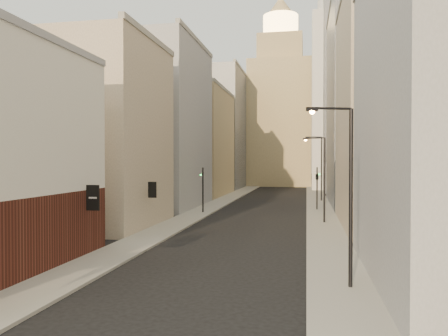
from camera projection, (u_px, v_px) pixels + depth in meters
sidewalk_left at (229, 198)px, 65.68m from camera, size 3.00×140.00×0.15m
sidewalk_right at (317, 200)px, 63.26m from camera, size 3.00×140.00×0.15m
left_bldg_beige at (109, 135)px, 38.08m from camera, size 8.00×12.00×16.00m
left_bldg_grey at (167, 126)px, 53.76m from camera, size 8.00×16.00×20.00m
left_bldg_tan at (201, 144)px, 71.47m from camera, size 8.00×18.00×17.00m
left_bldg_wingrid at (224, 131)px, 91.05m from camera, size 8.00×20.00×24.00m
right_bldg_beige at (390, 111)px, 37.50m from camera, size 8.00×16.00×20.00m
right_bldg_wingrid at (361, 105)px, 57.10m from camera, size 8.00×20.00×26.00m
highrise at (376, 56)px, 83.26m from camera, size 21.00×23.00×51.20m
clock_tower at (280, 109)px, 100.69m from camera, size 14.00×14.00×44.90m
white_tower at (333, 94)px, 84.88m from camera, size 8.00×8.00×41.50m
streetlamp_near at (346, 186)px, 19.33m from camera, size 2.06×0.80×8.13m
streetlamp_mid at (322, 174)px, 39.62m from camera, size 2.03×0.64×7.87m
streetlamp_far at (320, 165)px, 60.89m from camera, size 2.34×0.75×9.09m
traffic_light_left at (203, 181)px, 47.32m from camera, size 0.55×0.45×5.00m
traffic_light_right at (317, 177)px, 49.95m from camera, size 0.71×0.71×5.00m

